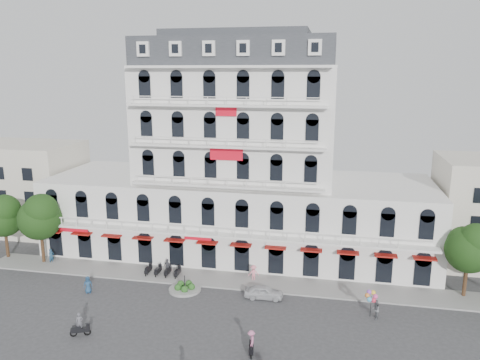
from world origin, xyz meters
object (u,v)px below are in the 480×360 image
at_px(parked_car, 264,292).
at_px(rider_center, 251,342).
at_px(rider_west, 80,326).
at_px(balloon_vendor, 374,305).

bearing_deg(parked_car, rider_center, -179.18).
height_order(rider_west, rider_center, rider_west).
xyz_separation_m(parked_car, rider_center, (0.42, -9.35, 0.42)).
relative_size(rider_center, balloon_vendor, 0.83).
height_order(rider_west, balloon_vendor, balloon_vendor).
xyz_separation_m(rider_west, rider_center, (14.33, 0.21, 0.13)).
height_order(parked_car, rider_center, rider_center).
relative_size(rider_west, rider_center, 1.03).
bearing_deg(parked_car, balloon_vendor, -101.96).
bearing_deg(rider_center, rider_west, -98.09).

